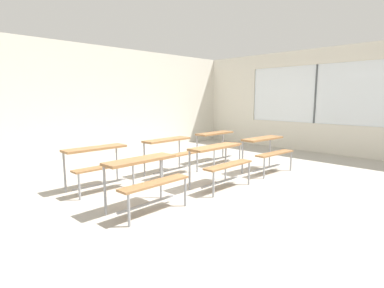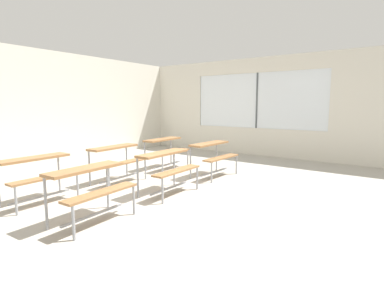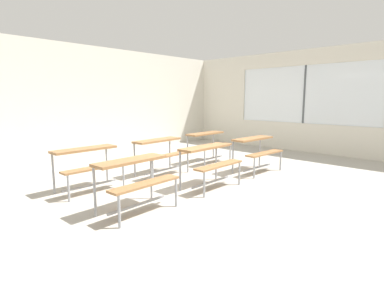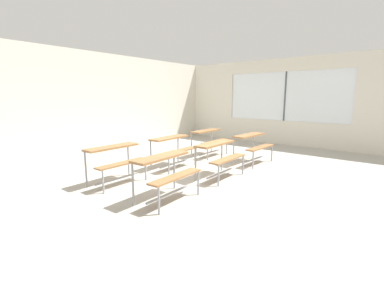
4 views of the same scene
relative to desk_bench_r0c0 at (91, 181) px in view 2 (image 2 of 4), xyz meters
The scene contains 9 objects.
ground 1.52m from the desk_bench_r0c0, ahead, with size 10.00×9.00×0.05m, color #ADA89E.
wall_back 4.71m from the desk_bench_r0c0, 72.41° to the left, with size 10.00×0.12×3.00m, color silver.
wall_right 6.46m from the desk_bench_r0c0, ahead, with size 0.12×9.00×3.00m.
desk_bench_r0c0 is the anchor object (origin of this frame).
desk_bench_r0c1 1.60m from the desk_bench_r0c0, ahead, with size 1.11×0.60×0.74m.
desk_bench_r0c2 3.18m from the desk_bench_r0c0, ahead, with size 1.13×0.64×0.74m.
desk_bench_r1c0 1.38m from the desk_bench_r0c0, 90.03° to the left, with size 1.10×0.60×0.74m.
desk_bench_r1c1 2.06m from the desk_bench_r0c0, 39.64° to the left, with size 1.12×0.64×0.74m.
desk_bench_r1c2 3.48m from the desk_bench_r0c0, 23.47° to the left, with size 1.11×0.61×0.74m.
Camera 2 is at (-3.80, -3.30, 1.60)m, focal length 28.00 mm.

